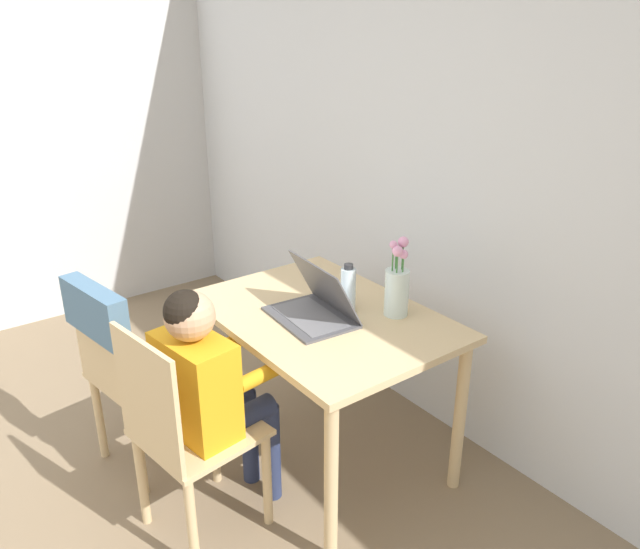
{
  "coord_description": "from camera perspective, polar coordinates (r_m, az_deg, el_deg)",
  "views": [
    {
      "loc": [
        1.83,
        0.18,
        1.85
      ],
      "look_at": [
        0.01,
        1.55,
        0.9
      ],
      "focal_mm": 35.0,
      "sensor_mm": 36.0,
      "label": 1
    }
  ],
  "objects": [
    {
      "name": "chair_occupied",
      "position": [
        2.37,
        -12.37,
        -14.04
      ],
      "size": [
        0.45,
        0.45,
        0.89
      ],
      "rotation": [
        0.0,
        0.0,
        3.28
      ],
      "color": "#D6B784",
      "rests_on": "ground_plane"
    },
    {
      "name": "dining_table",
      "position": [
        2.61,
        0.25,
        -5.4
      ],
      "size": [
        1.07,
        0.76,
        0.72
      ],
      "color": "#D6B784",
      "rests_on": "ground_plane"
    },
    {
      "name": "chair_spare",
      "position": [
        2.67,
        -18.02,
        -6.47
      ],
      "size": [
        0.46,
        0.49,
        0.9
      ],
      "rotation": [
        0.0,
        0.0,
        3.29
      ],
      "color": "#D6B784",
      "rests_on": "ground_plane"
    },
    {
      "name": "person_seated",
      "position": [
        2.33,
        -10.22,
        -9.47
      ],
      "size": [
        0.38,
        0.46,
        1.0
      ],
      "rotation": [
        0.0,
        0.0,
        3.28
      ],
      "color": "orange",
      "rests_on": "ground_plane"
    },
    {
      "name": "wall_back",
      "position": [
        2.81,
        11.13,
        9.84
      ],
      "size": [
        6.4,
        0.05,
        2.5
      ],
      "color": "silver",
      "rests_on": "ground_plane"
    },
    {
      "name": "flower_vase",
      "position": [
        2.52,
        7.05,
        -1.11
      ],
      "size": [
        0.1,
        0.1,
        0.33
      ],
      "color": "silver",
      "rests_on": "dining_table"
    },
    {
      "name": "water_bottle",
      "position": [
        2.55,
        2.59,
        -1.32
      ],
      "size": [
        0.06,
        0.06,
        0.2
      ],
      "color": "silver",
      "rests_on": "dining_table"
    },
    {
      "name": "laptop",
      "position": [
        2.51,
        -0.36,
        -2.77
      ],
      "size": [
        0.39,
        0.29,
        0.24
      ],
      "rotation": [
        0.0,
        0.0,
        -0.08
      ],
      "color": "#4C4C51",
      "rests_on": "dining_table"
    }
  ]
}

